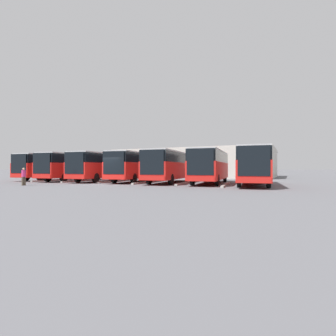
{
  "coord_description": "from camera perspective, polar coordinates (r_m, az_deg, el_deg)",
  "views": [
    {
      "loc": [
        -15.53,
        19.21,
        1.49
      ],
      "look_at": [
        -3.99,
        -5.33,
        1.53
      ],
      "focal_mm": 28.0,
      "sensor_mm": 36.0,
      "label": 1
    }
  ],
  "objects": [
    {
      "name": "bus_4",
      "position": [
        31.31,
        -13.82,
        0.48
      ],
      "size": [
        3.78,
        10.92,
        3.2
      ],
      "rotation": [
        0.0,
        0.0,
        0.13
      ],
      "color": "red",
      "rests_on": "ground_plane"
    },
    {
      "name": "curb_divider_3",
      "position": [
        29.36,
        -11.74,
        -2.84
      ],
      "size": [
        1.02,
        6.15,
        0.15
      ],
      "primitive_type": "cube",
      "rotation": [
        0.0,
        0.0,
        0.13
      ],
      "color": "#9E9E99",
      "rests_on": "ground_plane"
    },
    {
      "name": "curb_divider_5",
      "position": [
        34.37,
        -23.95,
        -2.43
      ],
      "size": [
        1.02,
        6.15,
        0.15
      ],
      "primitive_type": "cube",
      "rotation": [
        0.0,
        0.0,
        0.13
      ],
      "color": "#9E9E99",
      "rests_on": "ground_plane"
    },
    {
      "name": "curb_divider_0",
      "position": [
        23.24,
        12.5,
        -3.57
      ],
      "size": [
        1.02,
        6.15,
        0.15
      ],
      "primitive_type": "cube",
      "rotation": [
        0.0,
        0.0,
        0.13
      ],
      "color": "#9E9E99",
      "rests_on": "ground_plane"
    },
    {
      "name": "bus_1",
      "position": [
        26.09,
        9.21,
        0.59
      ],
      "size": [
        3.78,
        10.92,
        3.2
      ],
      "rotation": [
        0.0,
        0.0,
        0.13
      ],
      "color": "red",
      "rests_on": "ground_plane"
    },
    {
      "name": "station_building",
      "position": [
        47.25,
        5.99,
        1.05
      ],
      "size": [
        26.58,
        16.88,
        4.78
      ],
      "color": "beige",
      "rests_on": "ground_plane"
    },
    {
      "name": "bus_5",
      "position": [
        33.89,
        -19.61,
        0.44
      ],
      "size": [
        3.78,
        10.92,
        3.2
      ],
      "rotation": [
        0.0,
        0.0,
        0.13
      ],
      "color": "red",
      "rests_on": "ground_plane"
    },
    {
      "name": "ground_plane",
      "position": [
        24.75,
        -13.77,
        -3.53
      ],
      "size": [
        600.0,
        600.0,
        0.0
      ],
      "primitive_type": "plane",
      "color": "#5B5B60"
    },
    {
      "name": "pedestrian",
      "position": [
        26.03,
        -28.91,
        -1.53
      ],
      "size": [
        0.39,
        0.39,
        1.54
      ],
      "rotation": [
        0.0,
        0.0,
        1.43
      ],
      "color": "brown",
      "rests_on": "ground_plane"
    },
    {
      "name": "curb_divider_2",
      "position": [
        26.82,
        -4.94,
        -3.1
      ],
      "size": [
        1.02,
        6.15,
        0.15
      ],
      "primitive_type": "cube",
      "rotation": [
        0.0,
        0.0,
        0.13
      ],
      "color": "#9E9E99",
      "rests_on": "ground_plane"
    },
    {
      "name": "bus_0",
      "position": [
        24.4,
        18.11,
        0.64
      ],
      "size": [
        3.78,
        10.92,
        3.2
      ],
      "rotation": [
        0.0,
        0.0,
        0.13
      ],
      "color": "red",
      "rests_on": "ground_plane"
    },
    {
      "name": "bus_6",
      "position": [
        37.23,
        -23.71,
        0.4
      ],
      "size": [
        3.78,
        10.92,
        3.2
      ],
      "rotation": [
        0.0,
        0.0,
        0.13
      ],
      "color": "red",
      "rests_on": "ground_plane"
    },
    {
      "name": "bus_2",
      "position": [
        27.23,
        0.54,
        0.56
      ],
      "size": [
        3.78,
        10.92,
        3.2
      ],
      "rotation": [
        0.0,
        0.0,
        0.13
      ],
      "color": "red",
      "rests_on": "ground_plane"
    },
    {
      "name": "curb_divider_1",
      "position": [
        25.31,
        3.66,
        -3.28
      ],
      "size": [
        1.02,
        6.15,
        0.15
      ],
      "primitive_type": "cube",
      "rotation": [
        0.0,
        0.0,
        0.13
      ],
      "color": "#9E9E99",
      "rests_on": "ground_plane"
    },
    {
      "name": "curb_divider_4",
      "position": [
        31.54,
        -18.58,
        -2.64
      ],
      "size": [
        1.02,
        6.15,
        0.15
      ],
      "primitive_type": "cube",
      "rotation": [
        0.0,
        0.0,
        0.13
      ],
      "color": "#9E9E99",
      "rests_on": "ground_plane"
    },
    {
      "name": "bus_3",
      "position": [
        29.45,
        -6.64,
        0.51
      ],
      "size": [
        3.78,
        10.92,
        3.2
      ],
      "rotation": [
        0.0,
        0.0,
        0.13
      ],
      "color": "red",
      "rests_on": "ground_plane"
    }
  ]
}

